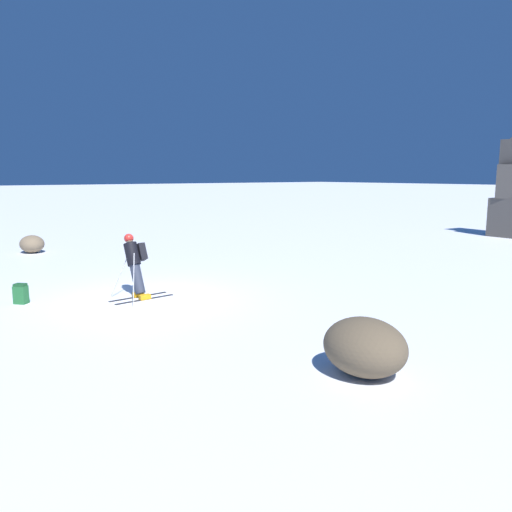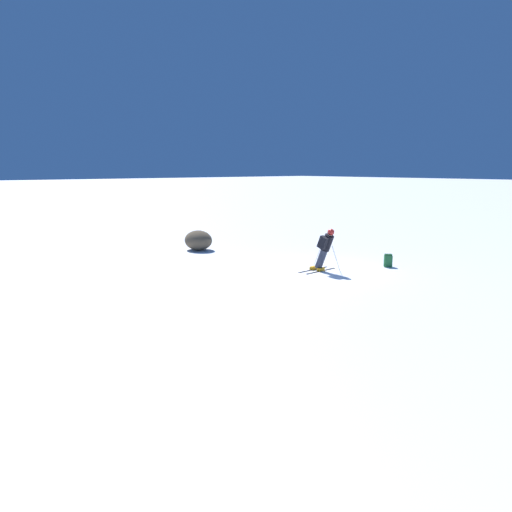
% 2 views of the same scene
% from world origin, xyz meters
% --- Properties ---
extents(ground_plane, '(300.00, 300.00, 0.00)m').
position_xyz_m(ground_plane, '(0.00, 0.00, 0.00)').
color(ground_plane, white).
extents(skier, '(1.44, 1.63, 1.66)m').
position_xyz_m(skier, '(-0.48, 0.01, 0.89)').
color(skier, black).
rests_on(skier, ground).
extents(spare_backpack, '(0.37, 0.37, 0.50)m').
position_xyz_m(spare_backpack, '(-1.39, -2.59, 0.24)').
color(spare_backpack, '#236633').
rests_on(spare_backpack, ground).
extents(exposed_boulder_0, '(1.40, 1.19, 0.91)m').
position_xyz_m(exposed_boulder_0, '(6.60, 0.81, 0.46)').
color(exposed_boulder_0, brown).
rests_on(exposed_boulder_0, ground).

